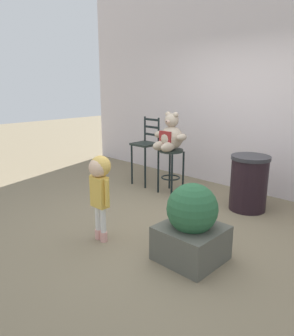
# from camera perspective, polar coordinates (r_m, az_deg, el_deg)

# --- Properties ---
(ground_plane) EXTENTS (24.00, 24.00, 0.00)m
(ground_plane) POSITION_cam_1_polar(r_m,az_deg,el_deg) (4.09, 3.06, -10.36)
(ground_plane) COLOR #7D6F55
(building_wall) EXTENTS (7.59, 0.30, 3.80)m
(building_wall) POSITION_cam_1_polar(r_m,az_deg,el_deg) (5.54, 18.91, 15.72)
(building_wall) COLOR silver
(building_wall) RESTS_ON ground_plane
(bar_stool_with_teddy) EXTENTS (0.38, 0.38, 0.72)m
(bar_stool_with_teddy) POSITION_cam_1_polar(r_m,az_deg,el_deg) (5.18, 4.25, 1.08)
(bar_stool_with_teddy) COLOR #202A25
(bar_stool_with_teddy) RESTS_ON ground_plane
(teddy_bear) EXTENTS (0.57, 0.51, 0.59)m
(teddy_bear) POSITION_cam_1_polar(r_m,az_deg,el_deg) (5.07, 4.12, 5.64)
(teddy_bear) COLOR #B7A58F
(teddy_bear) RESTS_ON bar_stool_with_teddy
(child_walking) EXTENTS (0.31, 0.25, 0.98)m
(child_walking) POSITION_cam_1_polar(r_m,az_deg,el_deg) (3.55, -8.37, -2.12)
(child_walking) COLOR #DB9C94
(child_walking) RESTS_ON ground_plane
(trash_bin) EXTENTS (0.53, 0.53, 0.78)m
(trash_bin) POSITION_cam_1_polar(r_m,az_deg,el_deg) (4.71, 17.56, -2.52)
(trash_bin) COLOR black
(trash_bin) RESTS_ON ground_plane
(bar_chair_empty) EXTENTS (0.39, 0.39, 1.17)m
(bar_chair_empty) POSITION_cam_1_polar(r_m,az_deg,el_deg) (5.61, -0.14, 3.68)
(bar_chair_empty) COLOR #202A25
(bar_chair_empty) RESTS_ON ground_plane
(planter_with_shrub) EXTENTS (0.60, 0.60, 0.80)m
(planter_with_shrub) POSITION_cam_1_polar(r_m,az_deg,el_deg) (3.28, 7.89, -10.08)
(planter_with_shrub) COLOR #535349
(planter_with_shrub) RESTS_ON ground_plane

